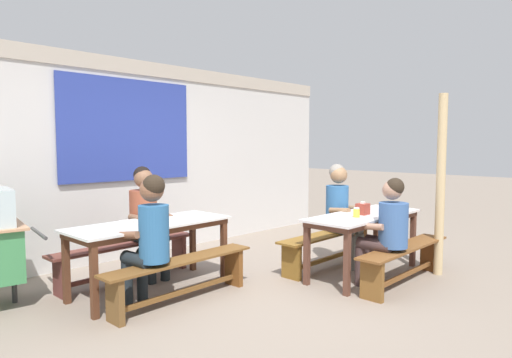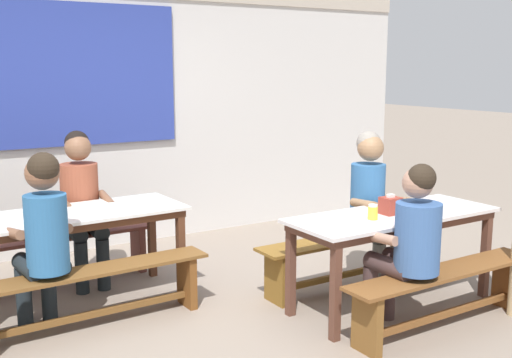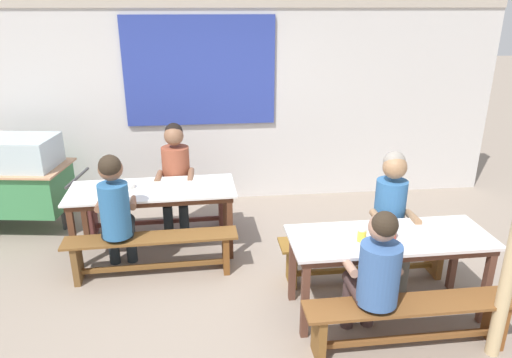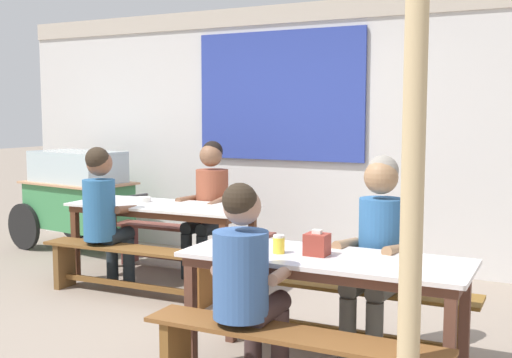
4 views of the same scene
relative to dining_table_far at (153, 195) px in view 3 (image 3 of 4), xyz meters
The scene contains 16 objects.
ground_plane 1.40m from the dining_table_far, 48.20° to the right, with size 40.00×40.00×0.00m, color gray.
backdrop_wall 1.87m from the dining_table_far, 61.64° to the left, with size 7.53×0.23×2.74m.
dining_table_far is the anchor object (origin of this frame).
dining_table_near 2.50m from the dining_table_far, 31.98° to the right, with size 1.73×0.67×0.75m.
bench_far_back 0.64m from the dining_table_far, 92.01° to the left, with size 1.78×0.33×0.44m.
bench_far_front 0.64m from the dining_table_far, 87.99° to the right, with size 1.71×0.33×0.44m.
bench_near_back 2.29m from the dining_table_far, 20.80° to the right, with size 1.72×0.33×0.44m.
bench_near_front 2.84m from the dining_table_far, 40.94° to the right, with size 1.70×0.31×0.44m.
food_cart 1.87m from the dining_table_far, 156.93° to the left, with size 1.70×0.96×1.16m.
person_center_facing 0.53m from the dining_table_far, 64.44° to the left, with size 0.44×0.54×1.32m.
person_right_near_table 2.47m from the dining_table_far, 20.42° to the right, with size 0.43×0.52×1.32m.
person_left_back_turned 0.56m from the dining_table_far, 123.05° to the right, with size 0.42×0.52×1.30m.
person_near_front 2.55m from the dining_table_far, 44.15° to the right, with size 0.43×0.55×1.23m.
tissue_box 2.47m from the dining_table_far, 32.66° to the right, with size 0.14×0.12×0.16m.
condiment_jar 2.31m from the dining_table_far, 36.90° to the right, with size 0.07×0.07×0.11m.
soup_bowl 0.28m from the dining_table_far, behind, with size 0.16×0.16×0.04m, color silver.
Camera 3 is at (-0.21, -3.82, 2.60)m, focal length 32.86 mm.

